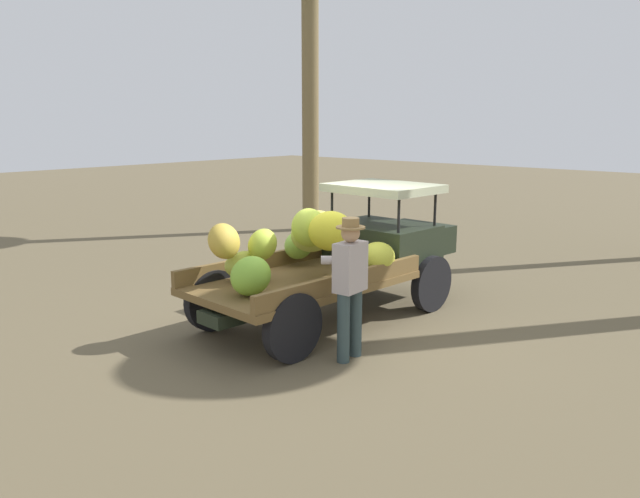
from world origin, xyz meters
TOP-DOWN VIEW (x-y plane):
  - ground_plane at (0.00, 0.00)m, footprint 60.00×60.00m
  - truck at (0.34, 0.23)m, footprint 4.54×1.95m
  - farmer at (-0.90, -0.91)m, footprint 0.53×0.47m

SIDE VIEW (x-z plane):
  - ground_plane at x=0.00m, z-range 0.00..0.00m
  - truck at x=0.34m, z-range 0.02..1.88m
  - farmer at x=-0.90m, z-range 0.12..1.83m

